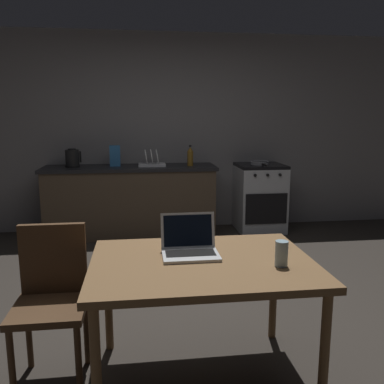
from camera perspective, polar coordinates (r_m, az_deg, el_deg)
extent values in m
plane|color=#2D2823|center=(3.36, 0.27, -16.19)|extent=(12.00, 12.00, 0.00)
cube|color=gray|center=(5.57, -0.19, 8.28)|extent=(6.40, 0.10, 2.58)
cube|color=#4C3D2D|center=(5.29, -8.51, -1.41)|extent=(2.10, 0.60, 0.85)
cube|color=black|center=(5.22, -8.64, 3.36)|extent=(2.16, 0.64, 0.04)
cube|color=#B7BABF|center=(5.52, 9.40, -0.94)|extent=(0.60, 0.60, 0.85)
cube|color=black|center=(5.45, 9.54, 3.64)|extent=(0.60, 0.60, 0.04)
cube|color=black|center=(5.25, 10.34, -2.33)|extent=(0.54, 0.01, 0.39)
cylinder|color=black|center=(5.12, 8.82, 2.31)|extent=(0.04, 0.02, 0.04)
cylinder|color=black|center=(5.16, 10.53, 2.33)|extent=(0.04, 0.02, 0.04)
cylinder|color=black|center=(5.21, 12.20, 2.35)|extent=(0.04, 0.02, 0.04)
cube|color=brown|center=(2.30, 1.44, -9.98)|extent=(1.23, 0.90, 0.04)
cylinder|color=brown|center=(2.11, -13.23, -23.45)|extent=(0.05, 0.05, 0.68)
cylinder|color=brown|center=(2.28, 17.99, -20.90)|extent=(0.05, 0.05, 0.68)
cylinder|color=brown|center=(2.78, -11.63, -14.50)|extent=(0.05, 0.05, 0.68)
cylinder|color=brown|center=(2.91, 11.31, -13.30)|extent=(0.05, 0.05, 0.68)
cube|color=#4C331E|center=(2.50, -19.28, -15.13)|extent=(0.40, 0.40, 0.04)
cube|color=#4C331E|center=(2.57, -18.79, -8.77)|extent=(0.38, 0.04, 0.42)
cylinder|color=#4C331E|center=(2.50, -23.86, -21.54)|extent=(0.04, 0.04, 0.43)
cylinder|color=#4C331E|center=(2.43, -15.55, -22.00)|extent=(0.04, 0.04, 0.43)
cylinder|color=#4C331E|center=(2.79, -21.83, -17.92)|extent=(0.04, 0.04, 0.43)
cylinder|color=#4C331E|center=(2.72, -14.52, -18.17)|extent=(0.04, 0.04, 0.43)
cube|color=silver|center=(2.34, -0.18, -8.85)|extent=(0.32, 0.22, 0.02)
cube|color=black|center=(2.35, -0.23, -8.50)|extent=(0.28, 0.12, 0.00)
cube|color=silver|center=(2.43, -0.59, -5.34)|extent=(0.32, 0.06, 0.21)
cube|color=black|center=(2.43, -0.57, -5.40)|extent=(0.29, 0.05, 0.18)
cylinder|color=black|center=(5.27, -16.33, 3.46)|extent=(0.17, 0.17, 0.02)
cylinder|color=black|center=(5.26, -16.39, 4.62)|extent=(0.17, 0.17, 0.19)
cylinder|color=black|center=(5.25, -16.45, 5.76)|extent=(0.10, 0.10, 0.02)
cube|color=black|center=(5.25, -15.33, 4.76)|extent=(0.02, 0.02, 0.14)
cylinder|color=#8C601E|center=(5.19, -0.25, 4.68)|extent=(0.08, 0.08, 0.18)
cone|color=#8C601E|center=(5.18, -0.25, 6.01)|extent=(0.08, 0.08, 0.06)
cylinder|color=black|center=(5.18, -0.25, 6.46)|extent=(0.03, 0.03, 0.02)
cylinder|color=gray|center=(5.42, 9.42, 3.89)|extent=(0.23, 0.23, 0.01)
torus|color=gray|center=(5.42, 9.43, 4.21)|extent=(0.25, 0.25, 0.02)
cylinder|color=black|center=(5.23, 10.07, 3.77)|extent=(0.02, 0.18, 0.02)
cylinder|color=#99B7C6|center=(2.24, 12.39, -8.40)|extent=(0.07, 0.07, 0.14)
cube|color=#3372B2|center=(5.23, -10.71, 4.98)|extent=(0.13, 0.05, 0.26)
cube|color=silver|center=(5.21, -5.63, 3.81)|extent=(0.34, 0.26, 0.03)
cylinder|color=white|center=(5.20, -6.42, 4.95)|extent=(0.04, 0.18, 0.18)
cylinder|color=white|center=(5.20, -5.65, 4.96)|extent=(0.04, 0.18, 0.18)
cylinder|color=white|center=(5.20, -4.87, 4.98)|extent=(0.04, 0.18, 0.18)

